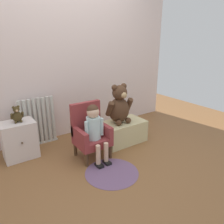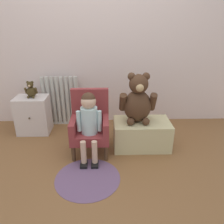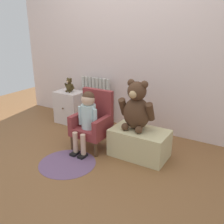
{
  "view_description": "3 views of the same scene",
  "coord_description": "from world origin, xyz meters",
  "px_view_note": "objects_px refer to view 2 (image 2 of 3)",
  "views": [
    {
      "loc": [
        -1.25,
        -1.81,
        1.45
      ],
      "look_at": [
        0.28,
        0.42,
        0.52
      ],
      "focal_mm": 35.0,
      "sensor_mm": 36.0,
      "label": 1
    },
    {
      "loc": [
        0.11,
        -1.7,
        1.36
      ],
      "look_at": [
        0.17,
        0.37,
        0.48
      ],
      "focal_mm": 35.0,
      "sensor_mm": 36.0,
      "label": 2
    },
    {
      "loc": [
        1.55,
        -1.81,
        1.41
      ],
      "look_at": [
        0.22,
        0.37,
        0.5
      ],
      "focal_mm": 40.0,
      "sensor_mm": 36.0,
      "label": 3
    }
  ],
  "objects_px": {
    "small_dresser": "(33,115)",
    "floor_rug": "(88,178)",
    "radiator": "(61,101)",
    "child_armchair": "(90,124)",
    "large_teddy_bear": "(138,101)",
    "small_teddy_bear": "(31,90)",
    "child_figure": "(89,117)",
    "low_bench": "(141,134)"
  },
  "relations": [
    {
      "from": "small_dresser",
      "to": "floor_rug",
      "type": "xyz_separation_m",
      "value": [
        0.75,
        -0.94,
        -0.23
      ]
    },
    {
      "from": "small_dresser",
      "to": "floor_rug",
      "type": "distance_m",
      "value": 1.23
    },
    {
      "from": "radiator",
      "to": "child_armchair",
      "type": "height_order",
      "value": "child_armchair"
    },
    {
      "from": "child_armchair",
      "to": "floor_rug",
      "type": "height_order",
      "value": "child_armchair"
    },
    {
      "from": "large_teddy_bear",
      "to": "small_teddy_bear",
      "type": "relative_size",
      "value": 2.66
    },
    {
      "from": "floor_rug",
      "to": "radiator",
      "type": "bearing_deg",
      "value": 110.51
    },
    {
      "from": "radiator",
      "to": "child_figure",
      "type": "bearing_deg",
      "value": -60.96
    },
    {
      "from": "child_figure",
      "to": "small_teddy_bear",
      "type": "height_order",
      "value": "child_figure"
    },
    {
      "from": "radiator",
      "to": "large_teddy_bear",
      "type": "relative_size",
      "value": 1.23
    },
    {
      "from": "large_teddy_bear",
      "to": "small_teddy_bear",
      "type": "xyz_separation_m",
      "value": [
        -1.25,
        0.37,
        0.01
      ]
    },
    {
      "from": "child_armchair",
      "to": "small_teddy_bear",
      "type": "relative_size",
      "value": 3.34
    },
    {
      "from": "low_bench",
      "to": "small_teddy_bear",
      "type": "xyz_separation_m",
      "value": [
        -1.31,
        0.39,
        0.41
      ]
    },
    {
      "from": "large_teddy_bear",
      "to": "floor_rug",
      "type": "bearing_deg",
      "value": -132.2
    },
    {
      "from": "child_armchair",
      "to": "small_teddy_bear",
      "type": "bearing_deg",
      "value": 148.17
    },
    {
      "from": "child_armchair",
      "to": "child_figure",
      "type": "height_order",
      "value": "child_figure"
    },
    {
      "from": "large_teddy_bear",
      "to": "floor_rug",
      "type": "xyz_separation_m",
      "value": [
        -0.52,
        -0.57,
        -0.55
      ]
    },
    {
      "from": "child_armchair",
      "to": "small_teddy_bear",
      "type": "xyz_separation_m",
      "value": [
        -0.74,
        0.46,
        0.25
      ]
    },
    {
      "from": "large_teddy_bear",
      "to": "small_teddy_bear",
      "type": "distance_m",
      "value": 1.31
    },
    {
      "from": "small_teddy_bear",
      "to": "radiator",
      "type": "bearing_deg",
      "value": 37.91
    },
    {
      "from": "radiator",
      "to": "low_bench",
      "type": "height_order",
      "value": "radiator"
    },
    {
      "from": "radiator",
      "to": "large_teddy_bear",
      "type": "xyz_separation_m",
      "value": [
        0.96,
        -0.6,
        0.22
      ]
    },
    {
      "from": "child_figure",
      "to": "low_bench",
      "type": "xyz_separation_m",
      "value": [
        0.57,
        0.18,
        -0.3
      ]
    },
    {
      "from": "child_armchair",
      "to": "floor_rug",
      "type": "bearing_deg",
      "value": -90.5
    },
    {
      "from": "radiator",
      "to": "child_figure",
      "type": "xyz_separation_m",
      "value": [
        0.44,
        -0.8,
        0.12
      ]
    },
    {
      "from": "small_dresser",
      "to": "child_figure",
      "type": "relative_size",
      "value": 0.67
    },
    {
      "from": "small_dresser",
      "to": "large_teddy_bear",
      "type": "height_order",
      "value": "large_teddy_bear"
    },
    {
      "from": "low_bench",
      "to": "small_teddy_bear",
      "type": "distance_m",
      "value": 1.43
    },
    {
      "from": "child_armchair",
      "to": "floor_rug",
      "type": "xyz_separation_m",
      "value": [
        -0.0,
        -0.48,
        -0.31
      ]
    },
    {
      "from": "radiator",
      "to": "child_armchair",
      "type": "relative_size",
      "value": 0.98
    },
    {
      "from": "small_dresser",
      "to": "large_teddy_bear",
      "type": "xyz_separation_m",
      "value": [
        1.27,
        -0.37,
        0.31
      ]
    },
    {
      "from": "low_bench",
      "to": "large_teddy_bear",
      "type": "distance_m",
      "value": 0.4
    },
    {
      "from": "radiator",
      "to": "small_teddy_bear",
      "type": "xyz_separation_m",
      "value": [
        -0.29,
        -0.23,
        0.23
      ]
    },
    {
      "from": "radiator",
      "to": "floor_rug",
      "type": "relative_size",
      "value": 1.11
    },
    {
      "from": "floor_rug",
      "to": "large_teddy_bear",
      "type": "bearing_deg",
      "value": 47.8
    },
    {
      "from": "child_armchair",
      "to": "low_bench",
      "type": "distance_m",
      "value": 0.6
    },
    {
      "from": "low_bench",
      "to": "floor_rug",
      "type": "xyz_separation_m",
      "value": [
        -0.58,
        -0.55,
        -0.15
      ]
    },
    {
      "from": "radiator",
      "to": "small_dresser",
      "type": "bearing_deg",
      "value": -143.68
    },
    {
      "from": "radiator",
      "to": "small_dresser",
      "type": "relative_size",
      "value": 1.42
    },
    {
      "from": "child_figure",
      "to": "floor_rug",
      "type": "bearing_deg",
      "value": -90.65
    },
    {
      "from": "low_bench",
      "to": "small_teddy_bear",
      "type": "height_order",
      "value": "small_teddy_bear"
    },
    {
      "from": "small_teddy_bear",
      "to": "floor_rug",
      "type": "bearing_deg",
      "value": -52.11
    },
    {
      "from": "large_teddy_bear",
      "to": "small_dresser",
      "type": "bearing_deg",
      "value": 163.73
    }
  ]
}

